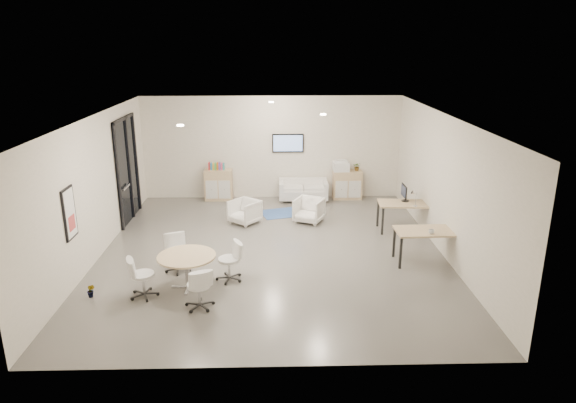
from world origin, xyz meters
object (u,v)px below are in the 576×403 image
Objects in this scene: sideboard_right at (347,185)px; round_table at (187,259)px; sideboard_left at (219,185)px; armchair_right at (309,209)px; desk_front at (429,233)px; loveseat at (303,191)px; armchair_left at (245,211)px; desk_rear at (406,206)px.

round_table is (-4.06, -6.06, 0.18)m from sideboard_right.
sideboard_left reaches higher than sideboard_right.
desk_front is at bearing -23.72° from armchair_right.
armchair_right reaches higher than loveseat.
sideboard_left is at bearing 152.83° from armchair_left.
loveseat is (-1.40, -0.14, -0.14)m from sideboard_right.
sideboard_left is 5.94m from desk_rear.
round_table is (-5.21, -3.18, -0.05)m from desk_rear.
loveseat is 3.76m from desk_rear.
loveseat is 6.50m from round_table.
armchair_right is 0.50× the size of desk_rear.
desk_rear is at bearing -28.95° from sideboard_left.
loveseat is 2.10× the size of armchair_left.
sideboard_left is 0.64× the size of loveseat.
armchair_left is at bearing 145.68° from desk_front.
round_table is at bearing -123.86° from sideboard_right.
sideboard_right is at bearing 115.75° from desk_rear.
sideboard_left is 0.83× the size of round_table.
sideboard_right reaches higher than desk_front.
sideboard_left is at bearing 134.73° from desk_front.
desk_front is at bearing -86.32° from desk_rear.
sideboard_left is at bearing -179.94° from sideboard_right.
sideboard_left is 7.16m from desk_front.
loveseat is 1.29× the size of round_table.
loveseat is 1.01× the size of desk_rear.
sideboard_right is 1.22× the size of armchair_right.
desk_front is at bearing -61.82° from loveseat.
desk_front reaches higher than loveseat.
armchair_left is at bearing -144.66° from sideboard_right.
desk_front is 1.29× the size of round_table.
armchair_left is at bearing -129.30° from loveseat.
sideboard_right is (4.05, 0.00, -0.03)m from sideboard_left.
sideboard_right is 1.41m from loveseat.
desk_rear is (4.27, -0.66, 0.32)m from armchair_left.
armchair_left is 0.48× the size of desk_front.
desk_front is 5.32m from round_table.
desk_front is at bearing 7.41° from armchair_left.
sideboard_right is 0.60× the size of loveseat.
round_table is (-2.71, -3.91, 0.26)m from armchair_right.
armchair_left is 5.06m from desk_front.
sideboard_right is at bearing 75.40° from armchair_left.
round_table is at bearing -169.51° from desk_front.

